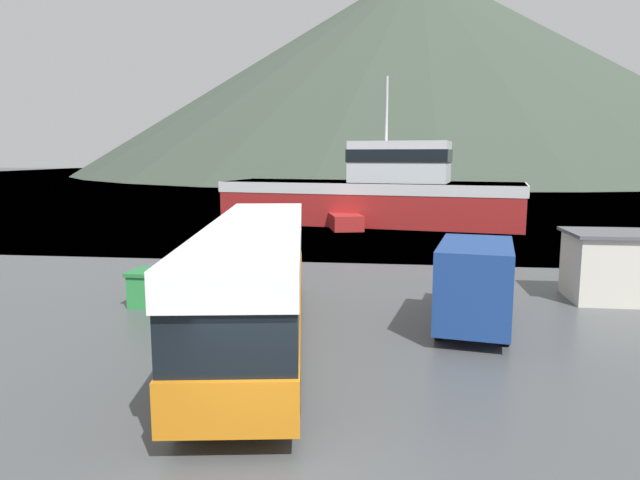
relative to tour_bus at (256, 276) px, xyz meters
The scene contains 10 objects.
ground_plane 7.02m from the tour_bus, 75.45° to the right, with size 400.00×400.00×0.00m, color #424447.
water_surface 131.89m from the tour_bus, 89.26° to the left, with size 240.00×240.00×0.00m, color #3D5160.
hill_backdrop 166.49m from the tour_bus, 86.33° to the left, with size 195.78×195.78×60.58m, color #333D33.
tour_bus is the anchor object (origin of this frame).
delivery_van 6.53m from the tour_bus, 18.79° to the left, with size 2.92×5.69×2.64m.
fishing_boat 27.83m from the tour_bus, 85.01° to the left, with size 22.82×9.68×10.75m.
storage_bin 5.72m from the tour_bus, 143.26° to the left, with size 1.47×1.39×1.23m.
dock_kiosk 12.98m from the tour_bus, 27.94° to the left, with size 3.14×2.69×2.47m.
small_boat 26.20m from the tour_bus, 90.03° to the left, with size 3.75×7.30×1.06m.
mooring_bollard 10.47m from the tour_bus, 97.94° to the left, with size 0.41×0.41×0.73m.
Camera 1 is at (1.96, -8.40, 5.16)m, focal length 32.00 mm.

